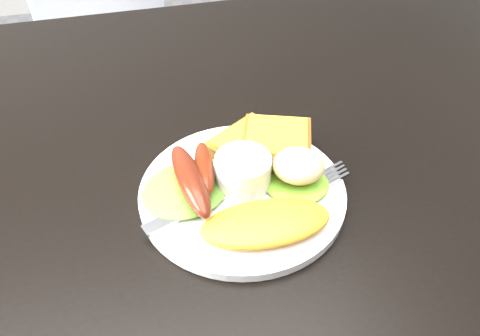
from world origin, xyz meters
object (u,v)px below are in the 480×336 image
Objects in this scene: dining_table at (279,140)px; dining_chair at (110,66)px; plate at (242,192)px; person at (135,30)px.

dining_chair is at bearing 106.95° from dining_table.
plate reaches higher than dining_table.
plate is at bearing 80.02° from person.
dining_table is 3.22× the size of dining_chair.
dining_chair is 0.32m from person.
dining_table is 0.13m from plate.
person is (0.08, -0.23, 0.20)m from dining_chair.
dining_table is 5.43× the size of plate.
person is 0.64m from plate.
plate is (0.07, -0.62, 0.10)m from person.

